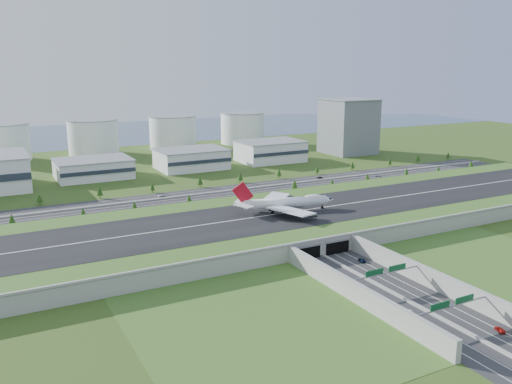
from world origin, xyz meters
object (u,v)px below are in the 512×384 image
car_5 (320,178)px  car_7 (162,196)px  car_1 (410,313)px  fuel_tank_a (2,143)px  car_3 (500,329)px  car_2 (362,260)px  car_6 (377,176)px  boeing_747 (285,202)px  car_0 (364,287)px  office_tower (348,127)px

car_5 → car_7: 132.83m
car_1 → car_7: size_ratio=0.87×
fuel_tank_a → car_1: size_ratio=11.23×
car_3 → car_2: bearing=-67.8°
fuel_tank_a → car_7: size_ratio=9.78×
car_7 → car_6: bearing=94.4°
boeing_747 → car_1: bearing=-85.0°
car_1 → car_5: bearing=74.3°
car_0 → car_1: bearing=-66.8°
car_6 → car_0: bearing=151.7°
boeing_747 → office_tower: bearing=58.6°
fuel_tank_a → car_6: (268.07, -223.98, -16.64)m
car_0 → car_2: 31.41m
car_0 → car_6: car_6 is taller
car_2 → car_3: size_ratio=1.07×
car_5 → car_3: bearing=3.0°
car_1 → car_2: (19.34, 52.47, 0.01)m
office_tower → fuel_tank_a: office_tower is taller
boeing_747 → car_3: size_ratio=11.94×
fuel_tank_a → car_5: fuel_tank_a is taller
boeing_747 → car_7: size_ratio=11.77×
fuel_tank_a → car_0: 416.16m
boeing_747 → car_5: 134.01m
car_0 → car_3: (18.14, -51.67, 0.06)m
car_5 → car_6: (46.69, -15.23, 0.00)m
car_2 → car_3: bearing=108.5°
boeing_747 → car_6: size_ratio=11.29×
car_3 → boeing_747: bearing=-66.8°
car_0 → car_7: (-24.49, 191.74, 0.07)m
fuel_tank_a → car_6: 349.72m
car_6 → boeing_747: bearing=134.0°
car_0 → car_5: 219.95m
car_1 → car_3: bearing=-42.0°
car_7 → car_5: bearing=99.2°
car_6 → car_7: size_ratio=1.04×
car_5 → office_tower: bearing=156.9°
car_6 → car_3: bearing=162.1°
car_6 → car_1: bearing=155.7°
car_6 → car_7: 180.19m
car_0 → car_5: size_ratio=0.88×
car_5 → car_1: bearing=-3.0°
boeing_747 → car_1: boeing_747 is taller
car_1 → car_6: bearing=63.3°
office_tower → car_6: office_tower is taller
boeing_747 → car_0: 96.22m
fuel_tank_a → car_0: bearing=-74.2°
car_0 → fuel_tank_a: bearing=129.7°
office_tower → car_5: office_tower is taller
car_5 → car_6: 49.11m
car_1 → car_6: (155.37, 203.64, 0.01)m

